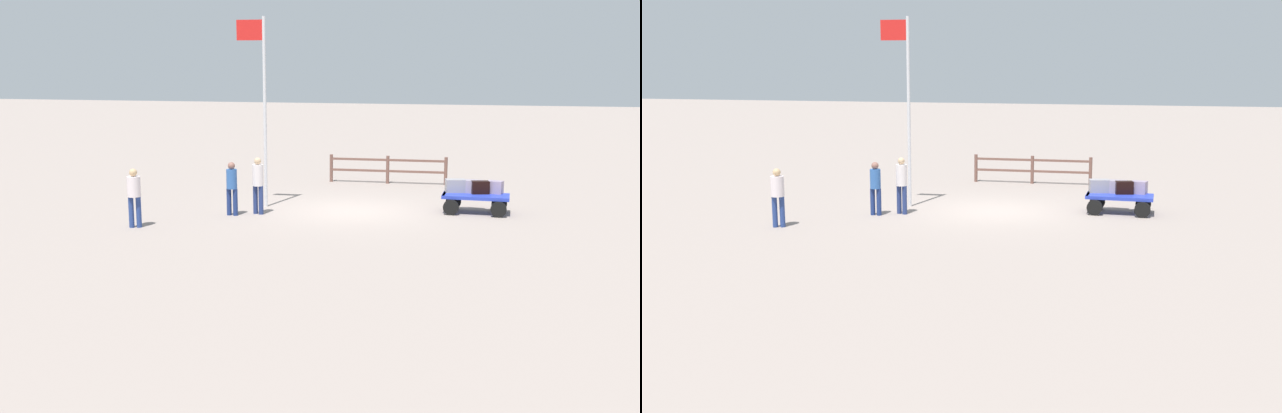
# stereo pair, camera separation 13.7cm
# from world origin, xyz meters

# --- Properties ---
(ground_plane) EXTENTS (120.00, 120.00, 0.00)m
(ground_plane) POSITION_xyz_m (0.00, 0.00, 0.00)
(ground_plane) COLOR gray
(luggage_cart) EXTENTS (1.96, 1.11, 0.56)m
(luggage_cart) POSITION_xyz_m (-3.64, -0.56, 0.41)
(luggage_cart) COLOR #2639B4
(luggage_cart) RESTS_ON ground
(suitcase_olive) EXTENTS (0.57, 0.44, 0.38)m
(suitcase_olive) POSITION_xyz_m (-3.57, -0.87, 0.75)
(suitcase_olive) COLOR gray
(suitcase_olive) RESTS_ON luggage_cart
(suitcase_tan) EXTENTS (0.52, 0.41, 0.38)m
(suitcase_tan) POSITION_xyz_m (-4.20, -0.88, 0.75)
(suitcase_tan) COLOR gray
(suitcase_tan) RESTS_ON luggage_cart
(suitcase_grey) EXTENTS (0.66, 0.49, 0.40)m
(suitcase_grey) POSITION_xyz_m (-3.04, -0.82, 0.76)
(suitcase_grey) COLOR gray
(suitcase_grey) RESTS_ON luggage_cart
(suitcase_navy) EXTENTS (0.57, 0.40, 0.38)m
(suitcase_navy) POSITION_xyz_m (-3.77, -0.73, 0.75)
(suitcase_navy) COLOR black
(suitcase_navy) RESTS_ON luggage_cart
(worker_lead) EXTENTS (0.40, 0.40, 1.68)m
(worker_lead) POSITION_xyz_m (2.58, 1.11, 0.97)
(worker_lead) COLOR navy
(worker_lead) RESTS_ON ground
(worker_trailing) EXTENTS (0.34, 0.33, 1.58)m
(worker_trailing) POSITION_xyz_m (3.26, 1.48, 0.89)
(worker_trailing) COLOR navy
(worker_trailing) RESTS_ON ground
(worker_supervisor) EXTENTS (0.45, 0.45, 1.62)m
(worker_supervisor) POSITION_xyz_m (5.25, 3.66, 0.95)
(worker_supervisor) COLOR navy
(worker_supervisor) RESTS_ON ground
(flagpole) EXTENTS (0.90, 0.10, 5.77)m
(flagpole) POSITION_xyz_m (2.81, -0.08, 3.39)
(flagpole) COLOR silver
(flagpole) RESTS_ON ground
(wooden_fence) EXTENTS (4.37, 0.28, 1.03)m
(wooden_fence) POSITION_xyz_m (-0.28, -5.45, 0.60)
(wooden_fence) COLOR brown
(wooden_fence) RESTS_ON ground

